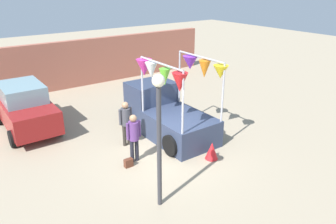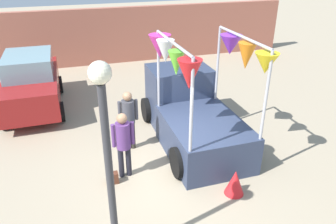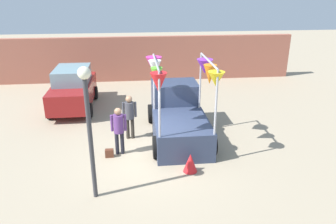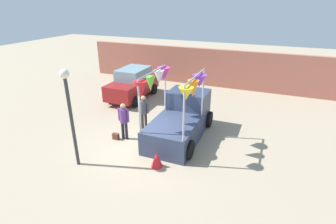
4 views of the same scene
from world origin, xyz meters
name	(u,v)px [view 4 (image 4 of 4)]	position (x,y,z in m)	size (l,w,h in m)	color
ground_plane	(146,145)	(0.00, 0.00, 0.00)	(60.00, 60.00, 0.00)	gray
vendor_truck	(181,116)	(1.05, 1.45, 0.92)	(2.42, 4.15, 3.13)	#2D3851
parked_car	(133,84)	(-3.35, 4.89, 0.94)	(1.88, 4.00, 1.88)	maroon
person_customer	(124,118)	(-1.11, 0.14, 1.01)	(0.53, 0.34, 1.68)	black
person_vendor	(144,109)	(-0.75, 1.32, 1.02)	(0.53, 0.34, 1.68)	#2D2823
handbag	(116,136)	(-1.46, -0.06, 0.14)	(0.28, 0.16, 0.28)	#592D1E
street_lamp	(69,105)	(-1.71, -2.23, 2.40)	(0.32, 0.32, 3.64)	#333338
brick_boundary_wall	(205,67)	(0.00, 9.33, 1.30)	(18.00, 0.36, 2.60)	#9E5947
folded_kite_bundle_crimson	(157,160)	(1.10, -1.24, 0.30)	(0.44, 0.44, 0.60)	red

